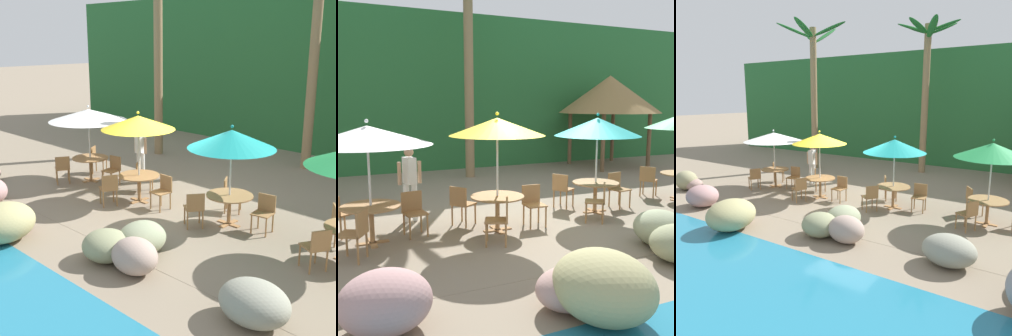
# 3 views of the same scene
# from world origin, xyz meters

# --- Properties ---
(ground_plane) EXTENTS (120.00, 120.00, 0.00)m
(ground_plane) POSITION_xyz_m (0.00, 0.00, 0.00)
(ground_plane) COLOR gray
(terrace_deck) EXTENTS (18.00, 5.20, 0.01)m
(terrace_deck) POSITION_xyz_m (0.00, 0.00, 0.00)
(terrace_deck) COLOR gray
(terrace_deck) RESTS_ON ground
(foliage_backdrop) EXTENTS (28.00, 2.40, 6.00)m
(foliage_backdrop) POSITION_xyz_m (0.00, 9.00, 3.00)
(foliage_backdrop) COLOR #286633
(foliage_backdrop) RESTS_ON ground
(umbrella_white) EXTENTS (2.36, 2.36, 2.34)m
(umbrella_white) POSITION_xyz_m (-3.64, 0.04, 2.04)
(umbrella_white) COLOR silver
(umbrella_white) RESTS_ON ground
(dining_table_white) EXTENTS (1.10, 1.10, 0.74)m
(dining_table_white) POSITION_xyz_m (-3.64, 0.04, 0.61)
(dining_table_white) COLOR #A37547
(dining_table_white) RESTS_ON ground
(chair_white_seaward) EXTENTS (0.47, 0.48, 0.87)m
(chair_white_seaward) POSITION_xyz_m (-2.81, 0.24, 0.51)
(chair_white_seaward) COLOR #9E7042
(chair_white_seaward) RESTS_ON ground
(chair_white_inland) EXTENTS (0.59, 0.59, 0.87)m
(chair_white_inland) POSITION_xyz_m (-4.19, 0.69, 0.51)
(chair_white_inland) COLOR #9E7042
(chair_white_inland) RESTS_ON ground
(chair_white_left) EXTENTS (0.58, 0.57, 0.87)m
(chair_white_left) POSITION_xyz_m (-3.97, -0.75, 0.51)
(chair_white_left) COLOR #9E7042
(chair_white_left) RESTS_ON ground
(umbrella_yellow) EXTENTS (1.93, 1.93, 2.45)m
(umbrella_yellow) POSITION_xyz_m (-1.18, -0.20, 2.15)
(umbrella_yellow) COLOR silver
(umbrella_yellow) RESTS_ON ground
(dining_table_yellow) EXTENTS (1.10, 1.10, 0.74)m
(dining_table_yellow) POSITION_xyz_m (-1.18, -0.20, 0.61)
(dining_table_yellow) COLOR #A37547
(dining_table_yellow) RESTS_ON ground
(chair_yellow_seaward) EXTENTS (0.44, 0.45, 0.87)m
(chair_yellow_seaward) POSITION_xyz_m (-0.33, -0.15, 0.51)
(chair_yellow_seaward) COLOR #9E7042
(chair_yellow_seaward) RESTS_ON ground
(chair_yellow_inland) EXTENTS (0.59, 0.59, 0.87)m
(chair_yellow_inland) POSITION_xyz_m (-1.75, 0.44, 0.51)
(chair_yellow_inland) COLOR #9E7042
(chair_yellow_inland) RESTS_ON ground
(chair_yellow_left) EXTENTS (0.56, 0.56, 0.87)m
(chair_yellow_left) POSITION_xyz_m (-1.46, -1.01, 0.51)
(chair_yellow_left) COLOR #9E7042
(chair_yellow_left) RESTS_ON ground
(umbrella_teal) EXTENTS (2.02, 2.02, 2.39)m
(umbrella_teal) POSITION_xyz_m (1.54, 0.16, 2.06)
(umbrella_teal) COLOR silver
(umbrella_teal) RESTS_ON ground
(dining_table_teal) EXTENTS (1.10, 1.10, 0.74)m
(dining_table_teal) POSITION_xyz_m (1.54, 0.16, 0.61)
(dining_table_teal) COLOR #A37547
(dining_table_teal) RESTS_ON ground
(chair_teal_seaward) EXTENTS (0.47, 0.48, 0.87)m
(chair_teal_seaward) POSITION_xyz_m (2.37, 0.37, 0.51)
(chair_teal_seaward) COLOR #9E7042
(chair_teal_seaward) RESTS_ON ground
(chair_teal_inland) EXTENTS (0.58, 0.58, 0.87)m
(chair_teal_inland) POSITION_xyz_m (1.04, 0.85, 0.51)
(chair_teal_inland) COLOR #9E7042
(chair_teal_inland) RESTS_ON ground
(chair_teal_left) EXTENTS (0.59, 0.59, 0.87)m
(chair_teal_left) POSITION_xyz_m (1.10, -0.57, 0.51)
(chair_teal_left) COLOR #9E7042
(chair_teal_left) RESTS_ON ground
(chair_green_inland) EXTENTS (0.59, 0.59, 0.87)m
(chair_green_inland) POSITION_xyz_m (3.88, 0.89, 0.51)
(chair_green_inland) COLOR #9E7042
(chair_green_inland) RESTS_ON ground
(palm_tree_second) EXTENTS (2.83, 2.79, 6.99)m
(palm_tree_second) POSITION_xyz_m (0.42, 5.95, 4.65)
(palm_tree_second) COLOR olive
(palm_tree_second) RESTS_ON ground
(palapa_hut) EXTENTS (4.12, 4.12, 3.70)m
(palapa_hut) POSITION_xyz_m (6.50, 6.00, 2.93)
(palapa_hut) COLOR brown
(palapa_hut) RESTS_ON ground
(waiter_in_white) EXTENTS (0.52, 0.37, 1.70)m
(waiter_in_white) POSITION_xyz_m (-2.67, 1.23, 0.99)
(waiter_in_white) COLOR white
(waiter_in_white) RESTS_ON ground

